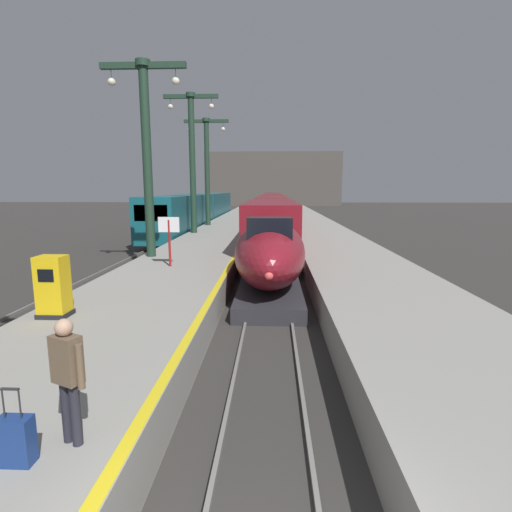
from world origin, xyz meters
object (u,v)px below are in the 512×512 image
at_px(regional_train_adjacent, 200,209).
at_px(rolling_suitcase, 16,441).
at_px(station_column_far, 192,151).
at_px(passenger_near_edge, 68,372).
at_px(ticket_machine_yellow, 53,289).
at_px(highspeed_train_main, 272,208).
at_px(station_column_distant, 207,162).
at_px(station_column_mid, 146,142).
at_px(departure_info_board, 169,231).

xyz_separation_m(regional_train_adjacent, rolling_suitcase, (5.15, -40.03, -0.77)).
distance_m(station_column_far, passenger_near_edge, 25.73).
bearing_deg(ticket_machine_yellow, highspeed_train_main, 81.99).
distance_m(highspeed_train_main, station_column_distant, 14.96).
bearing_deg(station_column_distant, ticket_machine_yellow, -89.24).
bearing_deg(station_column_far, regional_train_adjacent, 98.56).
height_order(station_column_mid, ticket_machine_yellow, station_column_mid).
relative_size(station_column_distant, passenger_near_edge, 5.63).
xyz_separation_m(station_column_mid, departure_info_board, (1.60, -2.51, -3.98)).
height_order(station_column_mid, station_column_distant, station_column_distant).
bearing_deg(regional_train_adjacent, station_column_far, -81.44).
bearing_deg(ticket_machine_yellow, regional_train_adjacent, 94.22).
height_order(regional_train_adjacent, station_column_mid, station_column_mid).
height_order(regional_train_adjacent, passenger_near_edge, regional_train_adjacent).
bearing_deg(station_column_distant, passenger_near_edge, -83.81).
bearing_deg(ticket_machine_yellow, departure_info_board, 79.54).
xyz_separation_m(station_column_mid, ticket_machine_yellow, (0.35, -9.29, -4.75)).
bearing_deg(station_column_distant, departure_info_board, -85.36).
bearing_deg(station_column_mid, station_column_far, 90.00).
xyz_separation_m(regional_train_adjacent, ticket_machine_yellow, (2.55, -34.57, -0.34)).
distance_m(highspeed_train_main, ticket_machine_yellow, 39.81).
distance_m(regional_train_adjacent, station_column_distant, 9.53).
bearing_deg(rolling_suitcase, regional_train_adjacent, 97.33).
bearing_deg(highspeed_train_main, rolling_suitcase, -93.76).
xyz_separation_m(highspeed_train_main, station_column_mid, (-5.90, -30.12, 4.57)).
bearing_deg(regional_train_adjacent, station_column_mid, -85.03).
relative_size(station_column_far, rolling_suitcase, 10.34).
bearing_deg(regional_train_adjacent, passenger_near_edge, -81.92).
xyz_separation_m(regional_train_adjacent, departure_info_board, (3.80, -27.78, 0.43)).
height_order(station_column_far, rolling_suitcase, station_column_far).
height_order(station_column_far, passenger_near_edge, station_column_far).
height_order(station_column_mid, passenger_near_edge, station_column_mid).
xyz_separation_m(rolling_suitcase, departure_info_board, (-1.35, 12.24, 1.20)).
xyz_separation_m(station_column_mid, passenger_near_edge, (3.42, -14.33, -4.50)).
relative_size(station_column_far, departure_info_board, 4.79).
relative_size(rolling_suitcase, departure_info_board, 0.46).
distance_m(station_column_mid, ticket_machine_yellow, 10.44).
xyz_separation_m(station_column_mid, station_column_distant, (-0.00, 17.23, 0.21)).
distance_m(highspeed_train_main, regional_train_adjacent, 9.44).
bearing_deg(highspeed_train_main, passenger_near_edge, -93.19).
distance_m(station_column_distant, rolling_suitcase, 32.57).
relative_size(passenger_near_edge, ticket_machine_yellow, 1.06).
height_order(rolling_suitcase, departure_info_board, departure_info_board).
xyz_separation_m(regional_train_adjacent, station_column_distant, (2.20, -8.04, 4.62)).
distance_m(station_column_far, rolling_suitcase, 26.22).
bearing_deg(station_column_distant, rolling_suitcase, -84.73).
height_order(station_column_mid, rolling_suitcase, station_column_mid).
bearing_deg(ticket_machine_yellow, station_column_distant, 90.76).
xyz_separation_m(station_column_distant, passenger_near_edge, (3.42, -31.57, -4.71)).
relative_size(regional_train_adjacent, passenger_near_edge, 21.66).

